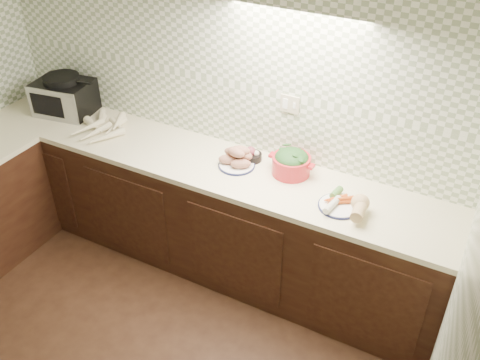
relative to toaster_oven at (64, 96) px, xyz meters
The scene contains 8 objects.
room 2.13m from the toaster_oven, 51.08° to the right, with size 3.60×3.60×2.60m.
counter 1.25m from the toaster_oven, 56.42° to the right, with size 3.60×3.60×0.90m.
toaster_oven is the anchor object (origin of this frame).
parsnip_pile 0.46m from the toaster_oven, 17.11° to the right, with size 0.41×0.41×0.08m.
sweet_potato_plate 1.58m from the toaster_oven, ahead, with size 0.25×0.25×0.15m.
onion_bowl 1.64m from the toaster_oven, ahead, with size 0.13×0.13×0.10m.
dutch_oven 1.94m from the toaster_oven, ahead, with size 0.32×0.27×0.18m.
veg_plate 2.41m from the toaster_oven, ahead, with size 0.32×0.27×0.12m.
Camera 1 is at (1.74, -1.14, 2.90)m, focal length 40.00 mm.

